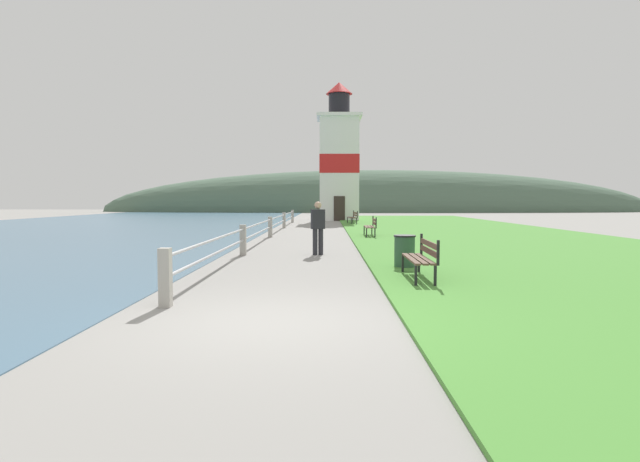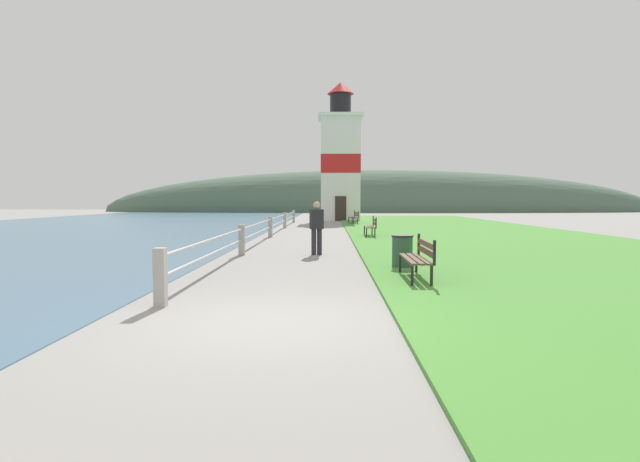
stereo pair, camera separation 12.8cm
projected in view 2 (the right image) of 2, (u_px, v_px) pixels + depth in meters
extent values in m
plane|color=gray|center=(262.00, 323.00, 6.94)|extent=(160.00, 160.00, 0.00)
cube|color=#4C8E38|center=(469.00, 234.00, 24.73)|extent=(12.00, 53.92, 0.06)
cube|color=#476B84|center=(27.00, 234.00, 25.15)|extent=(24.00, 86.27, 0.01)
cube|color=#A8A399|center=(160.00, 277.00, 7.94)|extent=(0.18, 0.18, 0.95)
cube|color=#A8A399|center=(242.00, 240.00, 15.32)|extent=(0.18, 0.18, 0.95)
cube|color=#A8A399|center=(270.00, 227.00, 22.69)|extent=(0.18, 0.18, 0.95)
cube|color=#A8A399|center=(285.00, 220.00, 30.06)|extent=(0.18, 0.18, 0.95)
cube|color=#A8A399|center=(294.00, 216.00, 37.43)|extent=(0.18, 0.18, 0.95)
cylinder|color=#B2B2B7|center=(270.00, 220.00, 22.67)|extent=(0.06, 29.56, 0.06)
cylinder|color=#B2B2B7|center=(270.00, 227.00, 22.69)|extent=(0.06, 29.56, 0.06)
cube|color=brown|center=(408.00, 259.00, 10.47)|extent=(0.14, 1.88, 0.04)
cube|color=brown|center=(415.00, 259.00, 10.47)|extent=(0.14, 1.88, 0.04)
cube|color=brown|center=(422.00, 259.00, 10.46)|extent=(0.14, 1.88, 0.04)
cube|color=brown|center=(426.00, 244.00, 10.44)|extent=(0.08, 1.88, 0.11)
cube|color=brown|center=(426.00, 251.00, 10.45)|extent=(0.08, 1.88, 0.11)
cube|color=black|center=(412.00, 277.00, 9.58)|extent=(0.05, 0.05, 0.45)
cube|color=black|center=(400.00, 265.00, 11.40)|extent=(0.05, 0.05, 0.45)
cube|color=black|center=(431.00, 277.00, 9.56)|extent=(0.05, 0.05, 0.45)
cube|color=black|center=(416.00, 265.00, 11.39)|extent=(0.05, 0.05, 0.45)
cube|color=black|center=(434.00, 253.00, 9.53)|extent=(0.05, 0.05, 0.49)
cube|color=black|center=(419.00, 244.00, 11.36)|extent=(0.05, 0.05, 0.49)
cube|color=brown|center=(366.00, 227.00, 22.90)|extent=(0.16, 1.99, 0.04)
cube|color=brown|center=(369.00, 227.00, 22.89)|extent=(0.16, 1.99, 0.04)
cube|color=brown|center=(373.00, 227.00, 22.89)|extent=(0.16, 1.99, 0.04)
cube|color=brown|center=(375.00, 220.00, 22.86)|extent=(0.10, 1.99, 0.11)
cube|color=brown|center=(375.00, 223.00, 22.87)|extent=(0.10, 1.99, 0.11)
cube|color=black|center=(366.00, 233.00, 21.95)|extent=(0.05, 0.05, 0.45)
cube|color=black|center=(364.00, 231.00, 23.88)|extent=(0.05, 0.05, 0.45)
cube|color=black|center=(375.00, 234.00, 21.93)|extent=(0.05, 0.05, 0.45)
cube|color=black|center=(372.00, 231.00, 23.87)|extent=(0.05, 0.05, 0.45)
cube|color=black|center=(376.00, 223.00, 21.90)|extent=(0.05, 0.05, 0.49)
cube|color=black|center=(373.00, 221.00, 23.84)|extent=(0.05, 0.05, 0.49)
cube|color=brown|center=(351.00, 218.00, 34.78)|extent=(0.30, 1.86, 0.04)
cube|color=brown|center=(353.00, 218.00, 34.79)|extent=(0.30, 1.86, 0.04)
cube|color=brown|center=(355.00, 217.00, 34.81)|extent=(0.30, 1.86, 0.04)
cube|color=brown|center=(356.00, 213.00, 34.79)|extent=(0.24, 1.86, 0.11)
cube|color=brown|center=(356.00, 215.00, 34.80)|extent=(0.24, 1.86, 0.11)
cube|color=black|center=(352.00, 222.00, 33.89)|extent=(0.05, 0.05, 0.45)
cube|color=black|center=(349.00, 220.00, 35.70)|extent=(0.05, 0.05, 0.45)
cube|color=black|center=(358.00, 222.00, 33.92)|extent=(0.05, 0.05, 0.45)
cube|color=black|center=(354.00, 220.00, 35.72)|extent=(0.05, 0.05, 0.45)
cube|color=black|center=(358.00, 215.00, 33.90)|extent=(0.05, 0.05, 0.49)
cube|color=black|center=(354.00, 214.00, 35.70)|extent=(0.05, 0.05, 0.49)
cube|color=white|center=(340.00, 170.00, 41.52)|extent=(3.18, 3.18, 8.41)
cube|color=red|center=(340.00, 165.00, 41.49)|extent=(3.22, 3.22, 1.51)
cube|color=white|center=(340.00, 117.00, 41.24)|extent=(3.66, 3.66, 0.25)
cylinder|color=black|center=(340.00, 105.00, 41.18)|extent=(1.75, 1.75, 1.76)
cone|color=red|center=(340.00, 88.00, 41.10)|extent=(2.19, 2.19, 0.97)
cube|color=#332823|center=(341.00, 209.00, 40.11)|extent=(0.90, 0.06, 2.00)
cylinder|color=#28282D|center=(314.00, 242.00, 15.44)|extent=(0.15, 0.15, 0.81)
cylinder|color=#28282D|center=(319.00, 242.00, 15.49)|extent=(0.15, 0.15, 0.81)
cube|color=#232328|center=(317.00, 219.00, 15.42)|extent=(0.45, 0.32, 0.61)
sphere|color=tan|center=(317.00, 205.00, 15.39)|extent=(0.22, 0.22, 0.22)
cylinder|color=#2D5138|center=(402.00, 253.00, 12.30)|extent=(0.50, 0.50, 0.80)
cylinder|color=black|center=(402.00, 236.00, 12.27)|extent=(0.54, 0.54, 0.04)
ellipsoid|color=#4C6651|center=(378.00, 211.00, 72.60)|extent=(80.00, 16.00, 12.00)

